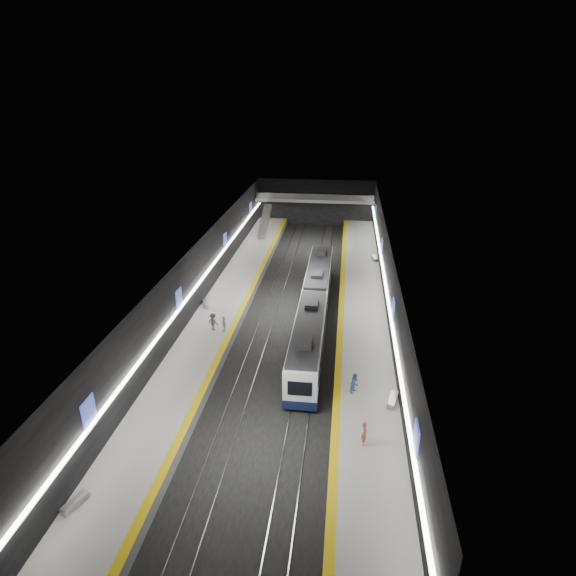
# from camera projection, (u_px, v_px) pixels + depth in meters

# --- Properties ---
(ground) EXTENTS (70.00, 70.00, 0.00)m
(ground) POSITION_uv_depth(u_px,v_px,m) (293.00, 311.00, 53.23)
(ground) COLOR black
(ground) RESTS_ON ground
(ceiling) EXTENTS (20.00, 70.00, 0.04)m
(ceiling) POSITION_uv_depth(u_px,v_px,m) (293.00, 243.00, 50.06)
(ceiling) COLOR beige
(ceiling) RESTS_ON wall_left
(wall_left) EXTENTS (0.04, 70.00, 8.00)m
(wall_left) POSITION_uv_depth(u_px,v_px,m) (203.00, 274.00, 52.77)
(wall_left) COLOR black
(wall_left) RESTS_ON ground
(wall_right) EXTENTS (0.04, 70.00, 8.00)m
(wall_right) POSITION_uv_depth(u_px,v_px,m) (388.00, 282.00, 50.53)
(wall_right) COLOR black
(wall_right) RESTS_ON ground
(wall_back) EXTENTS (20.00, 0.04, 8.00)m
(wall_back) POSITION_uv_depth(u_px,v_px,m) (316.00, 203.00, 83.53)
(wall_back) COLOR black
(wall_back) RESTS_ON ground
(platform_left) EXTENTS (5.00, 70.00, 1.00)m
(platform_left) POSITION_uv_depth(u_px,v_px,m) (227.00, 304.00, 53.88)
(platform_left) COLOR slate
(platform_left) RESTS_ON ground
(tile_surface_left) EXTENTS (5.00, 70.00, 0.02)m
(tile_surface_left) POSITION_uv_depth(u_px,v_px,m) (226.00, 300.00, 53.67)
(tile_surface_left) COLOR #B8B8B3
(tile_surface_left) RESTS_ON platform_left
(tactile_strip_left) EXTENTS (0.60, 70.00, 0.02)m
(tactile_strip_left) POSITION_uv_depth(u_px,v_px,m) (246.00, 301.00, 53.42)
(tactile_strip_left) COLOR #E0BC0B
(tactile_strip_left) RESTS_ON platform_left
(platform_right) EXTENTS (5.00, 70.00, 1.00)m
(platform_right) POSITION_uv_depth(u_px,v_px,m) (362.00, 311.00, 52.20)
(platform_right) COLOR slate
(platform_right) RESTS_ON ground
(tile_surface_right) EXTENTS (5.00, 70.00, 0.02)m
(tile_surface_right) POSITION_uv_depth(u_px,v_px,m) (362.00, 307.00, 51.99)
(tile_surface_right) COLOR #B8B8B3
(tile_surface_right) RESTS_ON platform_right
(tactile_strip_right) EXTENTS (0.60, 70.00, 0.02)m
(tactile_strip_right) POSITION_uv_depth(u_px,v_px,m) (341.00, 306.00, 52.24)
(tactile_strip_right) COLOR #E0BC0B
(tactile_strip_right) RESTS_ON platform_right
(rails) EXTENTS (6.52, 70.00, 0.12)m
(rails) POSITION_uv_depth(u_px,v_px,m) (293.00, 311.00, 53.21)
(rails) COLOR gray
(rails) RESTS_ON ground
(train) EXTENTS (2.69, 30.04, 3.60)m
(train) POSITION_uv_depth(u_px,v_px,m) (314.00, 305.00, 49.64)
(train) COLOR #10193D
(train) RESTS_ON ground
(ad_posters) EXTENTS (19.94, 53.50, 2.20)m
(ad_posters) POSITION_uv_depth(u_px,v_px,m) (294.00, 270.00, 52.36)
(ad_posters) COLOR #4251C8
(ad_posters) RESTS_ON wall_left
(cove_light_left) EXTENTS (0.25, 68.60, 0.12)m
(cove_light_left) POSITION_uv_depth(u_px,v_px,m) (205.00, 276.00, 52.82)
(cove_light_left) COLOR white
(cove_light_left) RESTS_ON wall_left
(cove_light_right) EXTENTS (0.25, 68.60, 0.12)m
(cove_light_right) POSITION_uv_depth(u_px,v_px,m) (385.00, 284.00, 50.63)
(cove_light_right) COLOR white
(cove_light_right) RESTS_ON wall_right
(mezzanine_bridge) EXTENTS (20.00, 3.00, 1.50)m
(mezzanine_bridge) POSITION_uv_depth(u_px,v_px,m) (315.00, 199.00, 81.23)
(mezzanine_bridge) COLOR gray
(mezzanine_bridge) RESTS_ON wall_left
(escalator) EXTENTS (1.20, 7.50, 3.92)m
(escalator) POSITION_uv_depth(u_px,v_px,m) (265.00, 221.00, 76.61)
(escalator) COLOR #99999E
(escalator) RESTS_ON platform_left
(bench_left_near) EXTENTS (1.07, 1.80, 0.43)m
(bench_left_near) POSITION_uv_depth(u_px,v_px,m) (75.00, 503.00, 27.61)
(bench_left_near) COLOR #99999E
(bench_left_near) RESTS_ON platform_left
(bench_left_far) EXTENTS (1.16, 1.82, 0.43)m
(bench_left_far) POSITION_uv_depth(u_px,v_px,m) (205.00, 304.00, 52.17)
(bench_left_far) COLOR #99999E
(bench_left_far) RESTS_ON platform_left
(bench_right_near) EXTENTS (1.05, 2.07, 0.49)m
(bench_right_near) POSITION_uv_depth(u_px,v_px,m) (393.00, 400.00, 36.43)
(bench_right_near) COLOR #99999E
(bench_right_near) RESTS_ON platform_right
(bench_right_far) EXTENTS (0.96, 2.00, 0.47)m
(bench_right_far) POSITION_uv_depth(u_px,v_px,m) (375.00, 258.00, 65.49)
(bench_right_far) COLOR #99999E
(bench_right_far) RESTS_ON platform_right
(passenger_right_a) EXTENTS (0.45, 0.66, 1.77)m
(passenger_right_a) POSITION_uv_depth(u_px,v_px,m) (364.00, 433.00, 32.05)
(passenger_right_a) COLOR #B96245
(passenger_right_a) RESTS_ON platform_right
(passenger_right_b) EXTENTS (0.97, 1.03, 1.69)m
(passenger_right_b) POSITION_uv_depth(u_px,v_px,m) (355.00, 383.00, 37.45)
(passenger_right_b) COLOR #446594
(passenger_right_b) RESTS_ON platform_right
(passenger_left_a) EXTENTS (0.59, 1.03, 1.65)m
(passenger_left_a) POSITION_uv_depth(u_px,v_px,m) (224.00, 324.00, 46.58)
(passenger_left_a) COLOR silver
(passenger_left_a) RESTS_ON platform_left
(passenger_left_b) EXTENTS (1.32, 1.06, 1.78)m
(passenger_left_b) POSITION_uv_depth(u_px,v_px,m) (213.00, 322.00, 46.82)
(passenger_left_b) COLOR #424048
(passenger_left_b) RESTS_ON platform_left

